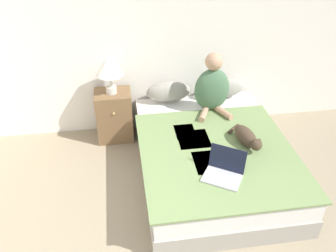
# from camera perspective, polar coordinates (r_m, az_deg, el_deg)

# --- Properties ---
(wall_back) EXTENTS (5.97, 0.05, 2.55)m
(wall_back) POSITION_cam_1_polar(r_m,az_deg,el_deg) (4.28, -3.85, 14.75)
(wall_back) COLOR white
(wall_back) RESTS_ON ground_plane
(bed) EXTENTS (1.56, 2.07, 0.45)m
(bed) POSITION_cam_1_polar(r_m,az_deg,el_deg) (3.93, 6.98, -5.03)
(bed) COLOR #9E998E
(bed) RESTS_ON ground_plane
(pillow_near) EXTENTS (0.55, 0.21, 0.26)m
(pillow_near) POSITION_cam_1_polar(r_m,az_deg,el_deg) (4.40, 0.08, 5.55)
(pillow_near) COLOR gray
(pillow_near) RESTS_ON bed
(pillow_far) EXTENTS (0.55, 0.21, 0.26)m
(pillow_far) POSITION_cam_1_polar(r_m,az_deg,el_deg) (4.54, 8.67, 6.09)
(pillow_far) COLOR gray
(pillow_far) RESTS_ON bed
(person_sitting) EXTENTS (0.41, 0.41, 0.72)m
(person_sitting) POSITION_cam_1_polar(r_m,az_deg,el_deg) (4.17, 7.10, 6.20)
(person_sitting) COLOR #476B4C
(person_sitting) RESTS_ON bed
(cat_tabby) EXTENTS (0.25, 0.57, 0.18)m
(cat_tabby) POSITION_cam_1_polar(r_m,az_deg,el_deg) (3.75, 12.54, -1.76)
(cat_tabby) COLOR #473828
(cat_tabby) RESTS_ON bed
(laptop_open) EXTENTS (0.44, 0.43, 0.25)m
(laptop_open) POSITION_cam_1_polar(r_m,az_deg,el_deg) (3.34, 8.96, -7.19)
(laptop_open) COLOR #B7B7BC
(laptop_open) RESTS_ON bed
(nightstand) EXTENTS (0.43, 0.37, 0.65)m
(nightstand) POSITION_cam_1_polar(r_m,az_deg,el_deg) (4.46, -8.58, 1.66)
(nightstand) COLOR brown
(nightstand) RESTS_ON ground_plane
(table_lamp) EXTENTS (0.32, 0.32, 0.48)m
(table_lamp) POSITION_cam_1_polar(r_m,az_deg,el_deg) (4.15, -9.44, 9.40)
(table_lamp) COLOR beige
(table_lamp) RESTS_ON nightstand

